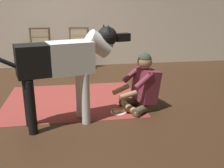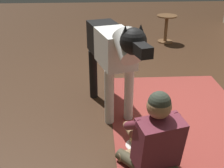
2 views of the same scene
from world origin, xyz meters
name	(u,v)px [view 1 (image 1 of 2)]	position (x,y,z in m)	size (l,w,h in m)	color
ground_plane	(64,102)	(0.00, 0.00, 0.00)	(15.13, 15.13, 0.00)	#3F2717
back_wall	(64,12)	(0.00, 2.57, 1.30)	(8.74, 0.10, 2.60)	beige
area_rug	(73,100)	(0.13, 0.08, 0.00)	(2.12, 1.67, 0.01)	maroon
dining_chair_left_of_pair	(40,48)	(-0.55, 2.08, 0.54)	(0.47, 0.47, 0.98)	brown
dining_chair_right_of_pair	(78,47)	(0.30, 2.07, 0.54)	(0.56, 0.56, 0.98)	brown
person_sitting_on_floor	(143,86)	(1.15, -0.42, 0.34)	(0.69, 0.59, 0.84)	brown
large_dog	(66,61)	(0.08, -0.73, 0.82)	(1.59, 0.61, 1.24)	white
hot_dog_on_plate	(118,111)	(0.77, -0.53, 0.03)	(0.22, 0.22, 0.06)	white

